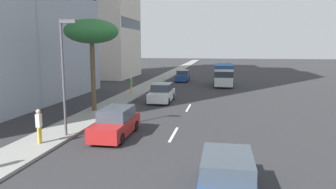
{
  "coord_description": "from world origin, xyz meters",
  "views": [
    {
      "loc": [
        -5.44,
        -2.78,
        5.24
      ],
      "look_at": [
        16.24,
        0.94,
        1.86
      ],
      "focal_mm": 33.91,
      "sensor_mm": 36.0,
      "label": 1
    }
  ],
  "objects": [
    {
      "name": "pedestrian_near_lamp",
      "position": [
        9.35,
        6.63,
        1.17
      ],
      "size": [
        0.34,
        0.25,
        1.83
      ],
      "rotation": [
        0.0,
        0.0,
        3.24
      ],
      "color": "gold",
      "rests_on": "sidewalk_right"
    },
    {
      "name": "street_lamp",
      "position": [
        10.99,
        5.88,
        4.22
      ],
      "size": [
        0.24,
        0.97,
        6.56
      ],
      "color": "#4C4C51",
      "rests_on": "sidewalk_right"
    },
    {
      "name": "car_fifth",
      "position": [
        23.74,
        2.82,
        0.81
      ],
      "size": [
        4.53,
        1.94,
        1.72
      ],
      "rotation": [
        0.0,
        0.0,
        3.14
      ],
      "color": "white",
      "rests_on": "ground_plane"
    },
    {
      "name": "minibus_second",
      "position": [
        37.01,
        -2.98,
        1.57
      ],
      "size": [
        6.62,
        2.43,
        2.85
      ],
      "color": "silver",
      "rests_on": "ground_plane"
    },
    {
      "name": "car_fourth",
      "position": [
        41.5,
        3.05,
        0.79
      ],
      "size": [
        4.19,
        1.84,
        1.67
      ],
      "rotation": [
        0.0,
        0.0,
        3.14
      ],
      "color": "#1E478C",
      "rests_on": "ground_plane"
    },
    {
      "name": "palm_tree",
      "position": [
        18.02,
        7.22,
        6.28
      ],
      "size": [
        4.15,
        4.15,
        7.14
      ],
      "color": "brown",
      "rests_on": "sidewalk_right"
    },
    {
      "name": "lane_stripe_far",
      "position": [
        21.09,
        0.0,
        0.01
      ],
      "size": [
        3.2,
        0.16,
        0.01
      ],
      "primitive_type": "cube",
      "color": "silver",
      "rests_on": "ground_plane"
    },
    {
      "name": "car_third",
      "position": [
        5.17,
        -3.02,
        0.76
      ],
      "size": [
        4.71,
        1.92,
        1.61
      ],
      "color": "#1E478C",
      "rests_on": "ground_plane"
    },
    {
      "name": "sidewalk_right",
      "position": [
        31.5,
        6.86,
        0.07
      ],
      "size": [
        162.0,
        2.53,
        0.15
      ],
      "primitive_type": "cube",
      "color": "gray",
      "rests_on": "ground_plane"
    },
    {
      "name": "car_lead",
      "position": [
        11.84,
        3.27,
        0.79
      ],
      "size": [
        4.62,
        1.8,
        1.67
      ],
      "rotation": [
        0.0,
        0.0,
        3.14
      ],
      "color": "#A51E1E",
      "rests_on": "ground_plane"
    },
    {
      "name": "pedestrian_by_tree",
      "position": [
        27.85,
        7.06,
        1.08
      ],
      "size": [
        0.37,
        0.31,
        1.69
      ],
      "rotation": [
        0.0,
        0.0,
        2.81
      ],
      "color": "gold",
      "rests_on": "sidewalk_right"
    },
    {
      "name": "ground_plane",
      "position": [
        31.5,
        0.0,
        0.0
      ],
      "size": [
        198.0,
        198.0,
        0.0
      ],
      "primitive_type": "plane",
      "color": "#2D2D30"
    },
    {
      "name": "lane_stripe_mid",
      "position": [
        12.75,
        0.0,
        0.01
      ],
      "size": [
        3.2,
        0.16,
        0.01
      ],
      "primitive_type": "cube",
      "color": "silver",
      "rests_on": "ground_plane"
    }
  ]
}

